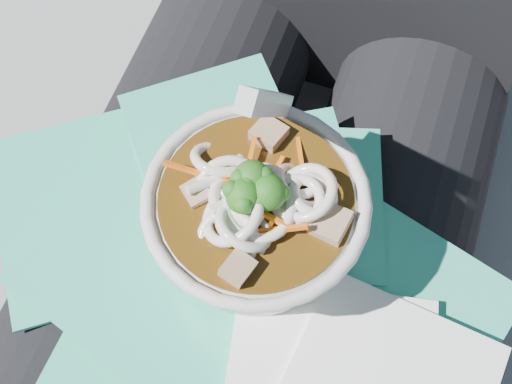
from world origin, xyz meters
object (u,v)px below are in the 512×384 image
(stone_ledge, at_px, (287,254))
(person_body, at_px, (282,174))
(udon_bowl, at_px, (256,218))
(lap, at_px, (248,276))
(plastic_bag, at_px, (236,274))

(stone_ledge, bearing_deg, person_body, -90.00)
(stone_ledge, height_order, udon_bowl, udon_bowl)
(lap, distance_m, person_body, 0.09)
(stone_ledge, relative_size, lap, 2.08)
(stone_ledge, distance_m, lap, 0.35)
(udon_bowl, bearing_deg, stone_ledge, 94.08)
(plastic_bag, distance_m, udon_bowl, 0.07)
(lap, height_order, plastic_bag, plastic_bag)
(stone_ledge, xyz_separation_m, lap, (0.00, -0.15, 0.31))
(udon_bowl, bearing_deg, plastic_bag, -111.18)
(lap, bearing_deg, udon_bowl, -42.22)
(lap, distance_m, plastic_bag, 0.10)
(stone_ledge, height_order, lap, lap)
(stone_ledge, xyz_separation_m, plastic_bag, (0.00, -0.18, 0.40))
(stone_ledge, relative_size, udon_bowl, 5.19)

